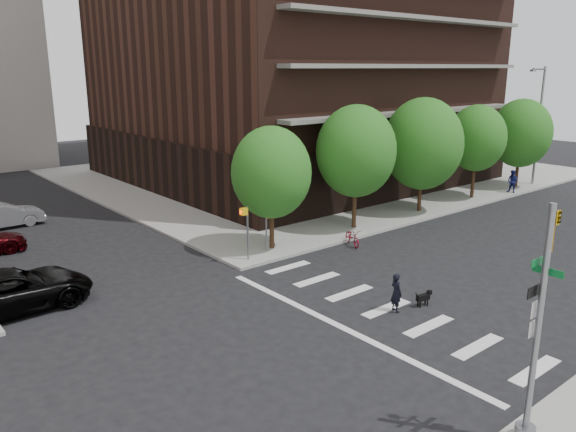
{
  "coord_description": "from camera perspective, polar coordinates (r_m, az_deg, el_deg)",
  "views": [
    {
      "loc": [
        -12.79,
        -13.07,
        9.07
      ],
      "look_at": [
        3.0,
        6.0,
        2.5
      ],
      "focal_mm": 35.0,
      "sensor_mm": 36.0,
      "label": 1
    }
  ],
  "objects": [
    {
      "name": "ground",
      "position": [
        20.41,
        4.34,
        -11.57
      ],
      "size": [
        120.0,
        120.0,
        0.0
      ],
      "primitive_type": "plane",
      "color": "black",
      "rests_on": "ground"
    },
    {
      "name": "sidewalk_ne",
      "position": [
        50.27,
        2.66,
        4.54
      ],
      "size": [
        39.0,
        33.0,
        0.15
      ],
      "primitive_type": "cube",
      "color": "gray",
      "rests_on": "ground"
    },
    {
      "name": "crosswalk",
      "position": [
        21.86,
        8.58,
        -9.81
      ],
      "size": [
        3.85,
        13.0,
        0.01
      ],
      "color": "silver",
      "rests_on": "ground"
    },
    {
      "name": "tree_a",
      "position": [
        27.79,
        -1.7,
        4.44
      ],
      "size": [
        4.0,
        4.0,
        5.9
      ],
      "color": "#301E11",
      "rests_on": "sidewalk_ne"
    },
    {
      "name": "tree_b",
      "position": [
        31.71,
        6.93,
        6.55
      ],
      "size": [
        4.5,
        4.5,
        6.65
      ],
      "color": "#301E11",
      "rests_on": "sidewalk_ne"
    },
    {
      "name": "tree_c",
      "position": [
        36.27,
        13.53,
        7.13
      ],
      "size": [
        5.0,
        5.0,
        6.8
      ],
      "color": "#301E11",
      "rests_on": "sidewalk_ne"
    },
    {
      "name": "tree_d",
      "position": [
        41.21,
        18.62,
        7.51
      ],
      "size": [
        4.0,
        4.0,
        6.2
      ],
      "color": "#301E11",
      "rests_on": "sidewalk_ne"
    },
    {
      "name": "tree_e",
      "position": [
        46.39,
        22.6,
        7.77
      ],
      "size": [
        4.5,
        4.5,
        6.35
      ],
      "color": "#301E11",
      "rests_on": "sidewalk_ne"
    },
    {
      "name": "traffic_signal",
      "position": [
        14.95,
        23.91,
        -11.74
      ],
      "size": [
        0.9,
        0.75,
        6.0
      ],
      "color": "slate",
      "rests_on": "sidewalk_s"
    },
    {
      "name": "pedestrian_signal",
      "position": [
        26.85,
        -3.74,
        -0.76
      ],
      "size": [
        2.18,
        0.67,
        2.6
      ],
      "color": "slate",
      "rests_on": "sidewalk_ne"
    },
    {
      "name": "streetlamp",
      "position": [
        47.77,
        24.09,
        9.06
      ],
      "size": [
        2.14,
        0.22,
        9.0
      ],
      "color": "slate",
      "rests_on": "sidewalk_ne"
    },
    {
      "name": "parked_car_black",
      "position": [
        24.02,
        -26.25,
        -6.84
      ],
      "size": [
        2.93,
        6.01,
        1.65
      ],
      "primitive_type": "imported",
      "rotation": [
        0.0,
        0.0,
        1.61
      ],
      "color": "black",
      "rests_on": "ground"
    },
    {
      "name": "parked_car_silver",
      "position": [
        36.57,
        -27.01,
        0.03
      ],
      "size": [
        1.66,
        4.5,
        1.47
      ],
      "primitive_type": "imported",
      "rotation": [
        0.0,
        0.0,
        1.59
      ],
      "color": "#A7AAAF",
      "rests_on": "ground"
    },
    {
      "name": "scooter",
      "position": [
        29.69,
        6.55,
        -2.12
      ],
      "size": [
        1.22,
        1.8,
        0.9
      ],
      "primitive_type": "imported",
      "rotation": [
        0.0,
        0.0,
        -0.4
      ],
      "color": "maroon",
      "rests_on": "ground"
    },
    {
      "name": "dog_walker",
      "position": [
        21.96,
        10.93,
        -7.65
      ],
      "size": [
        0.63,
        0.49,
        1.53
      ],
      "primitive_type": "imported",
      "rotation": [
        0.0,
        0.0,
        1.33
      ],
      "color": "black",
      "rests_on": "ground"
    },
    {
      "name": "dog",
      "position": [
        22.8,
        13.64,
        -8.0
      ],
      "size": [
        0.71,
        0.29,
        0.6
      ],
      "rotation": [
        0.0,
        0.0,
        -0.17
      ],
      "color": "black",
      "rests_on": "ground"
    },
    {
      "name": "pedestrian_far",
      "position": [
        44.32,
        21.86,
        3.28
      ],
      "size": [
        0.82,
        0.65,
        1.67
      ],
      "primitive_type": "imported",
      "rotation": [
        0.0,
        0.0,
        -1.55
      ],
      "color": "#151955",
      "rests_on": "sidewalk_ne"
    }
  ]
}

